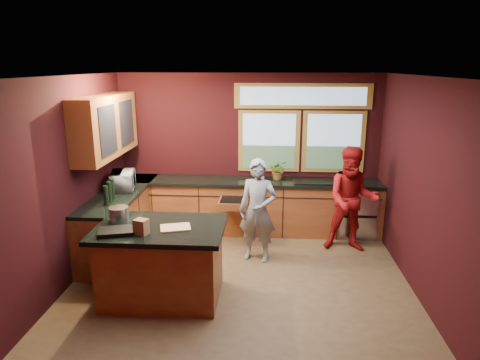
# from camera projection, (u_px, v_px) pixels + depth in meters

# --- Properties ---
(floor) EXTENTS (4.50, 4.50, 0.00)m
(floor) POSITION_uv_depth(u_px,v_px,m) (241.00, 277.00, 5.89)
(floor) COLOR brown
(floor) RESTS_ON ground
(room_shell) EXTENTS (4.52, 4.02, 2.71)m
(room_shell) POSITION_uv_depth(u_px,v_px,m) (199.00, 144.00, 5.77)
(room_shell) COLOR black
(room_shell) RESTS_ON ground
(back_counter) EXTENTS (4.50, 0.64, 0.93)m
(back_counter) POSITION_uv_depth(u_px,v_px,m) (259.00, 206.00, 7.38)
(back_counter) COLOR maroon
(back_counter) RESTS_ON floor
(left_counter) EXTENTS (0.64, 2.30, 0.93)m
(left_counter) POSITION_uv_depth(u_px,v_px,m) (121.00, 220.00, 6.71)
(left_counter) COLOR maroon
(left_counter) RESTS_ON floor
(island) EXTENTS (1.55, 1.05, 0.95)m
(island) POSITION_uv_depth(u_px,v_px,m) (162.00, 262.00, 5.27)
(island) COLOR maroon
(island) RESTS_ON floor
(person_grey) EXTENTS (0.63, 0.48, 1.53)m
(person_grey) POSITION_uv_depth(u_px,v_px,m) (258.00, 211.00, 6.24)
(person_grey) COLOR slate
(person_grey) RESTS_ON floor
(person_red) EXTENTS (0.85, 0.69, 1.65)m
(person_red) POSITION_uv_depth(u_px,v_px,m) (352.00, 200.00, 6.56)
(person_red) COLOR maroon
(person_red) RESTS_ON floor
(microwave) EXTENTS (0.46, 0.58, 0.29)m
(microwave) POSITION_uv_depth(u_px,v_px,m) (123.00, 181.00, 6.69)
(microwave) COLOR #999999
(microwave) RESTS_ON left_counter
(potted_plant) EXTENTS (0.30, 0.26, 0.34)m
(potted_plant) POSITION_uv_depth(u_px,v_px,m) (278.00, 170.00, 7.25)
(potted_plant) COLOR #999999
(potted_plant) RESTS_ON back_counter
(paper_towel) EXTENTS (0.12, 0.12, 0.28)m
(paper_towel) POSITION_uv_depth(u_px,v_px,m) (261.00, 172.00, 7.23)
(paper_towel) COLOR silver
(paper_towel) RESTS_ON back_counter
(cutting_board) EXTENTS (0.40, 0.34, 0.02)m
(cutting_board) POSITION_uv_depth(u_px,v_px,m) (175.00, 228.00, 5.08)
(cutting_board) COLOR tan
(cutting_board) RESTS_ON island
(stock_pot) EXTENTS (0.24, 0.24, 0.18)m
(stock_pot) POSITION_uv_depth(u_px,v_px,m) (119.00, 214.00, 5.31)
(stock_pot) COLOR silver
(stock_pot) RESTS_ON island
(paper_bag) EXTENTS (0.18, 0.16, 0.18)m
(paper_bag) POSITION_uv_depth(u_px,v_px,m) (141.00, 227.00, 4.89)
(paper_bag) COLOR brown
(paper_bag) RESTS_ON island
(black_tray) EXTENTS (0.46, 0.38, 0.05)m
(black_tray) POSITION_uv_depth(u_px,v_px,m) (116.00, 231.00, 4.93)
(black_tray) COLOR black
(black_tray) RESTS_ON island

